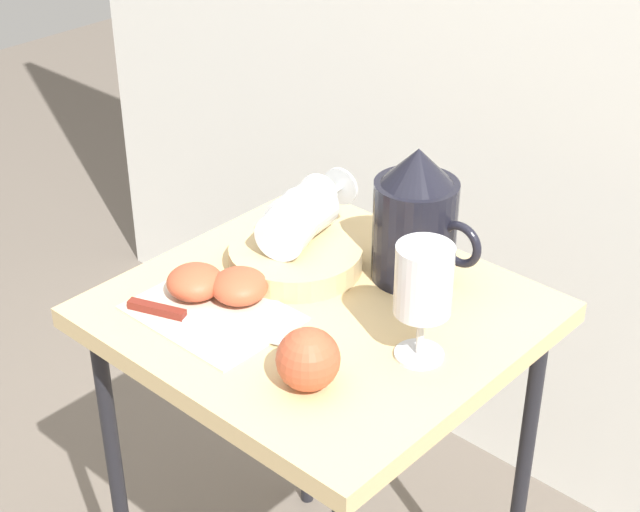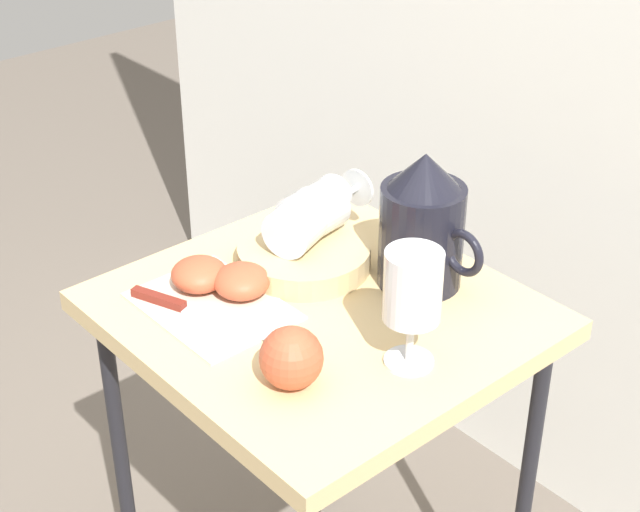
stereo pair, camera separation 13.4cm
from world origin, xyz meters
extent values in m
cube|color=white|center=(0.00, 0.58, 0.95)|extent=(2.40, 0.03, 1.90)
cube|color=tan|center=(0.00, 0.00, 0.65)|extent=(0.54, 0.51, 0.03)
cylinder|color=black|center=(-0.23, -0.21, 0.32)|extent=(0.02, 0.02, 0.64)
cylinder|color=black|center=(-0.23, 0.21, 0.32)|extent=(0.02, 0.02, 0.64)
cylinder|color=black|center=(0.23, 0.21, 0.32)|extent=(0.02, 0.02, 0.64)
cube|color=beige|center=(-0.09, -0.11, 0.67)|extent=(0.22, 0.16, 0.00)
cylinder|color=tan|center=(-0.09, 0.05, 0.69)|extent=(0.19, 0.19, 0.03)
cylinder|color=black|center=(0.05, 0.15, 0.74)|extent=(0.12, 0.12, 0.15)
cylinder|color=#D1661E|center=(0.05, 0.15, 0.71)|extent=(0.11, 0.11, 0.08)
cone|color=black|center=(0.05, 0.15, 0.84)|extent=(0.10, 0.10, 0.05)
torus|color=black|center=(0.12, 0.15, 0.75)|extent=(0.07, 0.01, 0.07)
cylinder|color=silver|center=(0.17, 0.00, 0.67)|extent=(0.06, 0.06, 0.00)
cylinder|color=silver|center=(0.17, 0.00, 0.71)|extent=(0.01, 0.01, 0.06)
cylinder|color=silver|center=(0.17, 0.00, 0.78)|extent=(0.07, 0.07, 0.09)
cylinder|color=#D1661E|center=(0.17, 0.00, 0.76)|extent=(0.06, 0.06, 0.05)
cylinder|color=silver|center=(-0.10, 0.05, 0.74)|extent=(0.10, 0.11, 0.07)
cylinder|color=silver|center=(-0.13, 0.12, 0.74)|extent=(0.03, 0.06, 0.01)
cylinder|color=silver|center=(-0.14, 0.15, 0.74)|extent=(0.06, 0.03, 0.06)
cylinder|color=silver|center=(-0.11, 0.08, 0.74)|extent=(0.09, 0.10, 0.08)
cylinder|color=silver|center=(-0.12, 0.15, 0.74)|extent=(0.02, 0.06, 0.01)
cylinder|color=silver|center=(-0.13, 0.18, 0.74)|extent=(0.06, 0.01, 0.06)
ellipsoid|color=#C15133|center=(-0.14, -0.10, 0.69)|extent=(0.08, 0.08, 0.04)
ellipsoid|color=#C15133|center=(-0.09, -0.07, 0.69)|extent=(0.08, 0.08, 0.04)
sphere|color=#C15133|center=(0.11, -0.14, 0.71)|extent=(0.08, 0.08, 0.08)
cube|color=silver|center=(-0.03, -0.12, 0.67)|extent=(0.15, 0.07, 0.00)
cube|color=maroon|center=(-0.15, -0.17, 0.68)|extent=(0.08, 0.04, 0.01)
camera|label=1|loc=(0.77, -0.85, 1.44)|focal=56.34mm
camera|label=2|loc=(0.87, -0.75, 1.44)|focal=56.34mm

